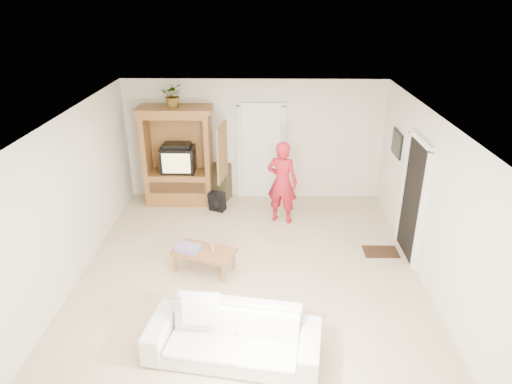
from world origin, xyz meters
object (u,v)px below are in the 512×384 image
at_px(coffee_table, 204,253).
at_px(sofa, 233,336).
at_px(armoire, 180,162).
at_px(man, 282,182).

bearing_deg(coffee_table, sofa, -53.39).
relative_size(armoire, coffee_table, 1.90).
height_order(armoire, coffee_table, armoire).
xyz_separation_m(sofa, coffee_table, (-0.60, 1.94, 0.00)).
bearing_deg(sofa, coffee_table, 116.10).
relative_size(man, coffee_table, 1.50).
distance_m(man, coffee_table, 2.28).
relative_size(man, sofa, 0.77).
height_order(man, sofa, man).
distance_m(man, sofa, 3.83).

